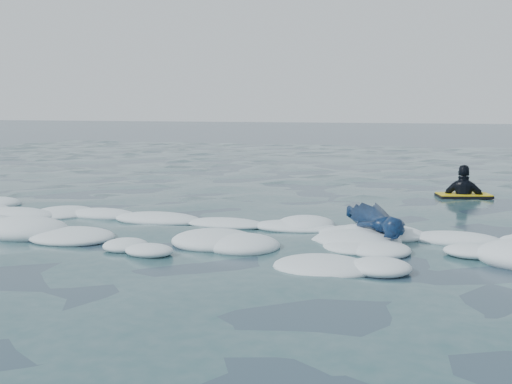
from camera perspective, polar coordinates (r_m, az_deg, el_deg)
ground at (r=8.03m, az=-10.02°, el=-4.82°), size 120.00×120.00×0.00m
foam_band at (r=8.94m, az=-7.00°, el=-3.49°), size 12.00×3.10×0.30m
prone_woman_unit at (r=8.48m, az=10.70°, el=-2.71°), size 1.17×1.68×0.41m
waiting_rider_unit at (r=12.73m, az=17.96°, el=-0.95°), size 1.10×0.80×1.47m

